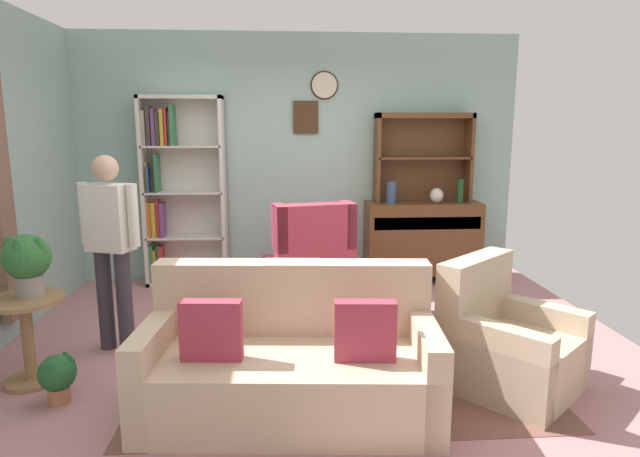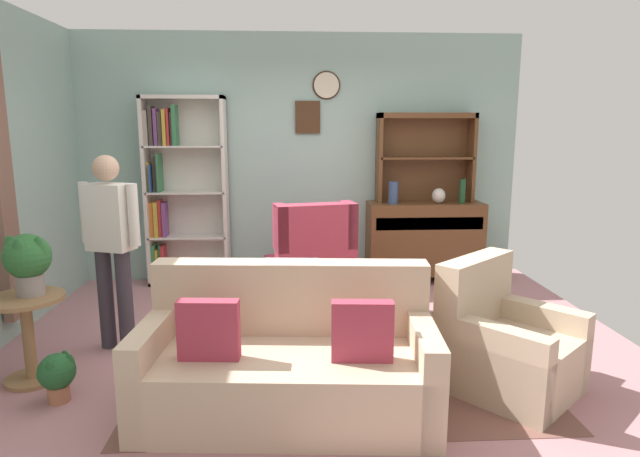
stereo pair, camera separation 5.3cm
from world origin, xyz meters
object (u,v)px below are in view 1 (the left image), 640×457
(wingback_chair, at_px, (310,267))
(sideboard, at_px, (422,238))
(couch_floral, at_px, (290,364))
(person_reading, at_px, (110,239))
(potted_plant_small, at_px, (58,375))
(bottle_wine, at_px, (460,191))
(armchair_floral, at_px, (506,347))
(sideboard_hutch, at_px, (423,145))
(bookshelf, at_px, (177,189))
(potted_plant_large, at_px, (27,261))
(plant_stand, at_px, (27,331))
(vase_tall, at_px, (391,193))
(vase_round, at_px, (437,196))

(wingback_chair, bearing_deg, sideboard, 29.06)
(couch_floral, xyz_separation_m, person_reading, (-1.38, 1.05, 0.59))
(potted_plant_small, bearing_deg, sideboard, 40.55)
(bottle_wine, bearing_deg, potted_plant_small, -143.75)
(bottle_wine, distance_m, armchair_floral, 2.67)
(sideboard_hutch, bearing_deg, potted_plant_small, -138.30)
(bookshelf, distance_m, person_reading, 1.87)
(wingback_chair, relative_size, potted_plant_large, 2.43)
(couch_floral, bearing_deg, plant_stand, 164.57)
(vase_tall, bearing_deg, person_reading, -146.60)
(bottle_wine, bearing_deg, couch_floral, -125.67)
(bookshelf, xyz_separation_m, person_reading, (-0.17, -1.85, -0.18))
(bottle_wine, relative_size, potted_plant_large, 0.63)
(vase_tall, relative_size, plant_stand, 0.40)
(bookshelf, xyz_separation_m, armchair_floral, (2.69, -2.69, -0.80))
(sideboard, relative_size, person_reading, 0.83)
(vase_round, distance_m, armchair_floral, 2.65)
(plant_stand, height_order, person_reading, person_reading)
(sideboard_hutch, bearing_deg, vase_round, -53.52)
(sideboard_hutch, xyz_separation_m, vase_tall, (-0.39, -0.19, -0.51))
(plant_stand, distance_m, potted_plant_large, 0.49)
(bottle_wine, bearing_deg, sideboard, 167.11)
(couch_floral, relative_size, potted_plant_large, 4.31)
(bottle_wine, xyz_separation_m, plant_stand, (-3.77, -2.23, -0.67))
(couch_floral, relative_size, wingback_chair, 1.77)
(couch_floral, distance_m, potted_plant_large, 1.94)
(person_reading, bearing_deg, potted_plant_large, -127.89)
(sideboard, relative_size, wingback_chair, 1.24)
(wingback_chair, bearing_deg, plant_stand, -142.38)
(vase_round, height_order, wingback_chair, vase_round)
(vase_tall, height_order, potted_plant_small, vase_tall)
(potted_plant_large, bearing_deg, vase_round, 32.49)
(bottle_wine, distance_m, wingback_chair, 1.97)
(bookshelf, height_order, vase_round, bookshelf)
(wingback_chair, height_order, potted_plant_large, potted_plant_large)
(bottle_wine, height_order, couch_floral, bottle_wine)
(sideboard_hutch, xyz_separation_m, person_reading, (-2.95, -1.88, -0.65))
(sideboard_hutch, relative_size, potted_plant_large, 2.55)
(sideboard_hutch, xyz_separation_m, bottle_wine, (0.39, -0.20, -0.50))
(bookshelf, relative_size, potted_plant_small, 6.43)
(wingback_chair, xyz_separation_m, potted_plant_large, (-2.01, -1.54, 0.49))
(vase_round, height_order, bottle_wine, bottle_wine)
(potted_plant_large, bearing_deg, plant_stand, -131.06)
(sideboard_hutch, distance_m, armchair_floral, 3.00)
(potted_plant_large, height_order, potted_plant_small, potted_plant_large)
(couch_floral, height_order, armchair_floral, couch_floral)
(plant_stand, bearing_deg, person_reading, 51.90)
(bottle_wine, xyz_separation_m, wingback_chair, (-1.73, -0.65, -0.67))
(vase_tall, bearing_deg, bottle_wine, -0.66)
(wingback_chair, relative_size, potted_plant_small, 3.21)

